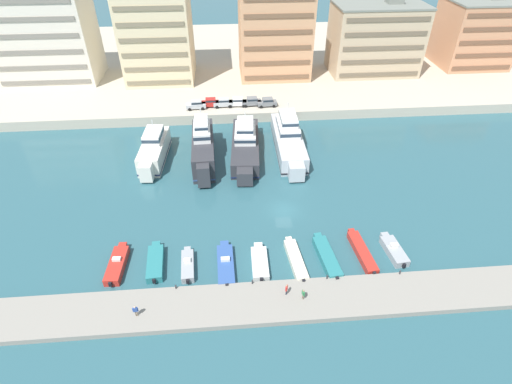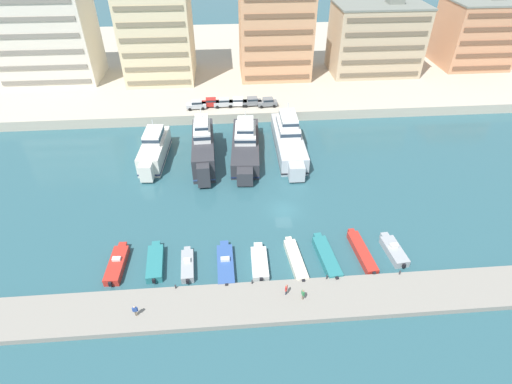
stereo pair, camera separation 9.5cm
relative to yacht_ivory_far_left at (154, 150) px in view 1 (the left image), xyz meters
name	(u,v)px [view 1 (the left image)]	position (x,y,z in m)	size (l,w,h in m)	color
ground_plane	(284,210)	(21.07, -16.04, -2.07)	(400.00, 400.00, 0.00)	#2D5B66
quay_promenade	(252,61)	(21.07, 47.88, -1.04)	(180.00, 70.00, 2.05)	#BCB29E
pier_dock	(305,300)	(21.07, -33.07, -1.71)	(120.00, 5.89, 0.73)	gray
yacht_ivory_far_left	(154,150)	(0.00, 0.00, 0.00)	(4.64, 14.98, 6.91)	silver
yacht_charcoal_left	(203,147)	(8.72, -0.89, 0.69)	(4.13, 17.68, 9.10)	#333338
yacht_charcoal_mid_left	(245,144)	(16.22, 0.60, -0.05)	(5.96, 20.15, 7.50)	#333338
yacht_silver_center_left	(288,139)	(24.19, 1.46, 0.21)	(4.92, 20.81, 8.20)	silver
motorboat_red_far_left	(117,264)	(-1.77, -25.70, -1.53)	(2.15, 7.13, 1.41)	red
motorboat_teal_left	(155,262)	(3.04, -25.76, -1.55)	(2.36, 6.91, 1.04)	teal
motorboat_grey_mid_left	(188,265)	(7.19, -26.56, -1.56)	(1.83, 5.95, 1.36)	#9EA3A8
motorboat_blue_center_left	(226,264)	(12.00, -26.67, -1.65)	(2.20, 7.81, 1.20)	#33569E
motorboat_white_center	(260,262)	(16.37, -26.78, -1.63)	(2.14, 6.46, 0.89)	white
motorboat_cream_center_right	(296,260)	(21.03, -26.71, -1.61)	(2.23, 7.95, 0.92)	beige
motorboat_teal_mid_right	(327,257)	(25.12, -26.57, -1.55)	(2.55, 8.26, 1.04)	teal
motorboat_red_right	(362,252)	(29.96, -26.05, -1.58)	(2.16, 8.33, 0.98)	red
motorboat_grey_far_right	(394,250)	(34.23, -26.15, -1.53)	(2.39, 6.18, 1.50)	#9EA3A8
car_silver_far_left	(196,104)	(6.89, 16.12, 0.96)	(4.19, 2.11, 1.80)	#B7BCC1
car_red_left	(210,102)	(9.83, 16.91, 0.96)	(4.12, 1.96, 1.80)	red
car_silver_mid_left	(223,102)	(12.57, 16.70, 0.96)	(4.15, 2.02, 1.80)	#B7BCC1
car_white_center_left	(237,102)	(15.50, 16.76, 0.96)	(4.15, 2.03, 1.80)	white
car_grey_center	(252,101)	(18.58, 16.74, 0.96)	(4.20, 2.12, 1.80)	slate
car_grey_center_right	(267,102)	(21.81, 16.13, 0.96)	(4.18, 2.09, 1.80)	slate
apartment_block_far_left	(42,26)	(-27.52, 36.00, 12.11)	(21.92, 13.52, 26.16)	silver
apartment_block_left	(157,28)	(-1.93, 35.51, 11.29)	(15.83, 16.46, 24.51)	beige
apartment_block_mid_left	(275,31)	(25.37, 34.57, 10.38)	(16.81, 12.92, 22.66)	tan
apartment_block_center_left	(375,39)	(49.94, 34.81, 7.99)	(21.15, 13.08, 17.90)	#C6AD89
apartment_block_center	(475,33)	(76.77, 37.76, 7.91)	(16.55, 14.23, 17.72)	tan
pedestrian_near_edge	(135,310)	(2.00, -33.88, -0.38)	(0.62, 0.26, 1.62)	#7A6B56
pedestrian_mid_deck	(287,289)	(18.99, -32.28, -0.39)	(0.37, 0.58, 1.60)	#282D3D
pedestrian_far_side	(303,294)	(20.80, -33.13, -0.42)	(0.33, 0.58, 1.55)	#7A6B56
bollard_west	(176,287)	(6.04, -30.37, -1.02)	(0.20, 0.20, 0.61)	#2D2D33
bollard_west_mid	(252,282)	(15.16, -30.37, -1.02)	(0.20, 0.20, 0.61)	#2D2D33
bollard_east_mid	(327,277)	(24.27, -30.37, -1.02)	(0.20, 0.20, 0.61)	#2D2D33
bollard_east	(400,272)	(33.39, -30.37, -1.02)	(0.20, 0.20, 0.61)	#2D2D33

